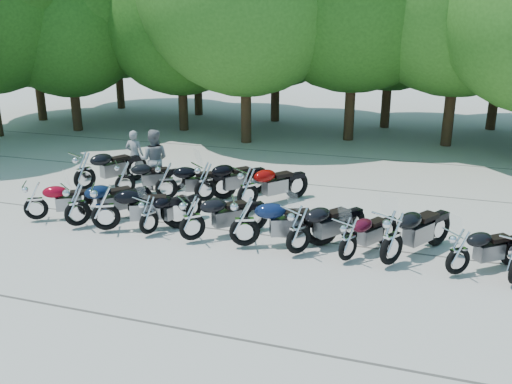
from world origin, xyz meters
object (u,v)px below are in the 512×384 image
(motorcycle_2, at_px, (105,206))
(motorcycle_7, at_px, (348,238))
(motorcycle_12, at_px, (125,177))
(motorcycle_0, at_px, (35,200))
(motorcycle_1, at_px, (77,204))
(motorcycle_13, at_px, (166,180))
(motorcycle_5, at_px, (245,220))
(motorcycle_3, at_px, (148,214))
(motorcycle_15, at_px, (248,186))
(motorcycle_14, at_px, (205,181))
(motorcycle_4, at_px, (192,217))
(motorcycle_8, at_px, (392,237))
(rider_0, at_px, (135,155))
(rider_1, at_px, (154,159))
(motorcycle_9, at_px, (459,251))
(motorcycle_6, at_px, (299,229))
(motorcycle_11, at_px, (84,170))

(motorcycle_2, relative_size, motorcycle_7, 1.21)
(motorcycle_7, height_order, motorcycle_12, motorcycle_12)
(motorcycle_0, bearing_deg, motorcycle_1, -122.98)
(motorcycle_12, relative_size, motorcycle_13, 0.93)
(motorcycle_1, height_order, motorcycle_7, motorcycle_1)
(motorcycle_7, bearing_deg, motorcycle_0, 30.17)
(motorcycle_5, bearing_deg, motorcycle_3, 66.11)
(motorcycle_2, xyz_separation_m, motorcycle_15, (2.81, 2.71, -0.02))
(motorcycle_14, bearing_deg, motorcycle_15, -145.23)
(motorcycle_4, bearing_deg, motorcycle_8, -133.49)
(motorcycle_8, xyz_separation_m, rider_0, (-8.59, 4.23, 0.12))
(motorcycle_14, relative_size, rider_1, 1.28)
(motorcycle_13, bearing_deg, motorcycle_2, 149.53)
(motorcycle_8, height_order, motorcycle_15, motorcycle_8)
(motorcycle_13, bearing_deg, motorcycle_9, -131.65)
(motorcycle_3, bearing_deg, motorcycle_6, -158.55)
(motorcycle_9, bearing_deg, motorcycle_12, 35.70)
(motorcycle_4, bearing_deg, motorcycle_11, 16.98)
(motorcycle_1, bearing_deg, motorcycle_7, -142.34)
(motorcycle_11, bearing_deg, motorcycle_0, 124.19)
(motorcycle_7, xyz_separation_m, motorcycle_11, (-8.45, 2.57, 0.13))
(motorcycle_3, distance_m, motorcycle_15, 3.08)
(motorcycle_1, bearing_deg, motorcycle_6, -142.18)
(motorcycle_14, xyz_separation_m, rider_1, (-2.05, 0.81, 0.26))
(motorcycle_7, bearing_deg, motorcycle_3, 29.73)
(motorcycle_0, distance_m, motorcycle_8, 9.09)
(motorcycle_6, distance_m, motorcycle_9, 3.38)
(motorcycle_14, xyz_separation_m, rider_0, (-3.15, 1.54, 0.14))
(motorcycle_8, height_order, rider_0, rider_0)
(motorcycle_15, bearing_deg, motorcycle_12, 37.96)
(motorcycle_1, distance_m, motorcycle_9, 9.12)
(motorcycle_4, relative_size, rider_0, 1.39)
(motorcycle_4, bearing_deg, motorcycle_13, -7.00)
(motorcycle_5, xyz_separation_m, rider_1, (-4.18, 3.52, 0.24))
(motorcycle_0, xyz_separation_m, rider_1, (1.60, 3.55, 0.34))
(rider_1, bearing_deg, motorcycle_11, 12.37)
(motorcycle_9, height_order, motorcycle_12, motorcycle_12)
(motorcycle_1, height_order, motorcycle_5, motorcycle_5)
(motorcycle_3, relative_size, motorcycle_7, 1.00)
(motorcycle_0, distance_m, motorcycle_14, 4.57)
(motorcycle_12, bearing_deg, rider_0, -17.59)
(motorcycle_4, xyz_separation_m, rider_0, (-3.98, 4.30, 0.18))
(motorcycle_5, relative_size, motorcycle_11, 0.99)
(motorcycle_5, xyz_separation_m, motorcycle_15, (-0.80, 2.58, -0.02))
(motorcycle_6, xyz_separation_m, motorcycle_9, (3.38, 0.00, -0.08))
(motorcycle_6, distance_m, motorcycle_12, 6.51)
(motorcycle_2, bearing_deg, motorcycle_9, -116.75)
(motorcycle_11, bearing_deg, motorcycle_12, -150.36)
(motorcycle_4, height_order, motorcycle_9, motorcycle_4)
(motorcycle_6, relative_size, motorcycle_14, 0.97)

